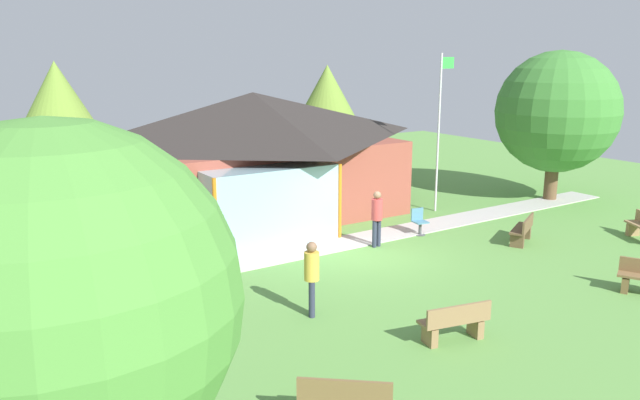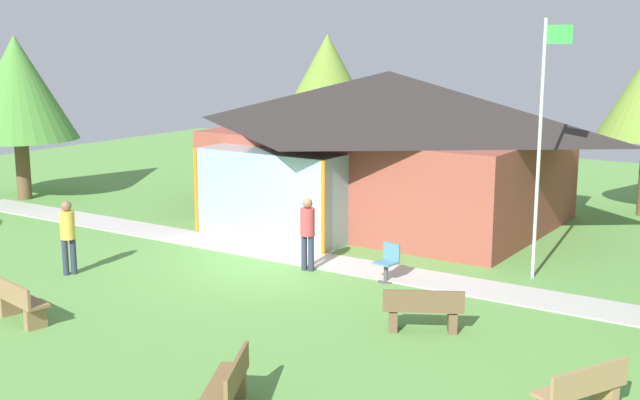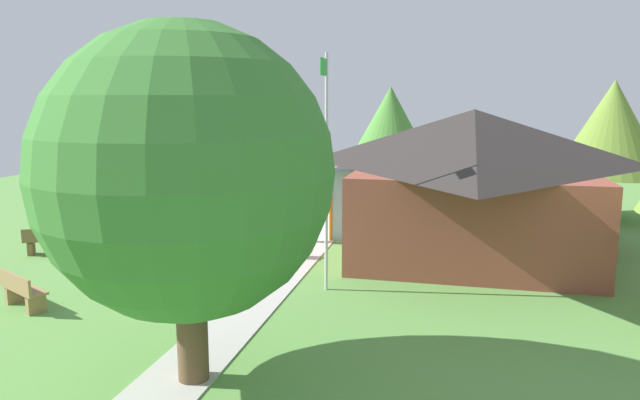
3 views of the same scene
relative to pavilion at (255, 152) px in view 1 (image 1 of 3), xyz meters
The scene contains 13 objects.
ground_plane 6.52m from the pavilion, 85.67° to the right, with size 44.00×44.00×0.00m, color #609947.
pavilion is the anchor object (origin of this frame).
footpath 5.46m from the pavilion, 84.66° to the right, with size 25.19×1.30×0.03m, color #BCB7B2.
flagpole 6.83m from the pavilion, 30.04° to the right, with size 0.64×0.08×5.81m.
bench_mid_right 9.70m from the pavilion, 56.19° to the right, with size 1.53×1.11×0.84m.
bench_front_center 11.99m from the pavilion, 96.80° to the right, with size 1.56×0.72×0.84m.
patio_chair_lawn_spare 6.60m from the pavilion, 59.66° to the right, with size 0.50×0.50×0.86m.
visitor_on_path 6.02m from the pavilion, 78.13° to the right, with size 0.34×0.34×1.74m.
visitor_strolling_lawn 9.71m from the pavilion, 109.34° to the right, with size 0.34×0.34×1.74m.
tree_behind_pavilion_left 7.98m from the pavilion, 135.48° to the left, with size 4.21×4.21×5.52m.
tree_behind_pavilion_right 8.26m from the pavilion, 37.79° to the left, with size 3.22×3.22×5.28m.
tree_east_hedge 12.01m from the pavilion, 22.02° to the right, with size 4.78×4.78×5.93m.
tree_lawn_corner 16.68m from the pavilion, 123.29° to the right, with size 3.68×3.68×5.20m.
Camera 1 is at (-10.53, -14.11, 5.75)m, focal length 34.89 mm.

